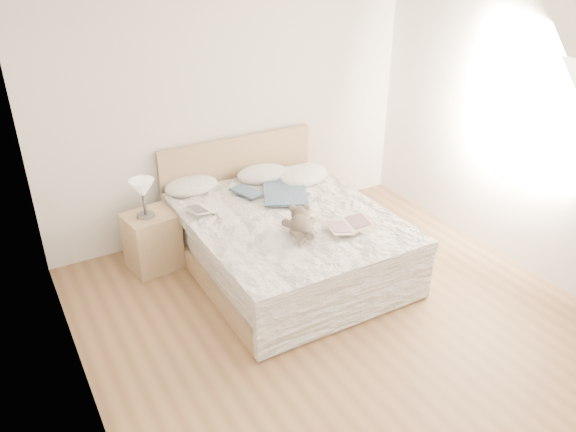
# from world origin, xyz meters

# --- Properties ---
(floor) EXTENTS (4.00, 4.50, 0.00)m
(floor) POSITION_xyz_m (0.00, 0.00, 0.00)
(floor) COLOR brown
(floor) RESTS_ON ground
(wall_back) EXTENTS (4.00, 0.02, 2.70)m
(wall_back) POSITION_xyz_m (0.00, 2.25, 1.35)
(wall_back) COLOR white
(wall_back) RESTS_ON ground
(wall_left) EXTENTS (0.02, 4.50, 2.70)m
(wall_left) POSITION_xyz_m (-2.00, 0.00, 1.35)
(wall_left) COLOR white
(wall_left) RESTS_ON ground
(wall_right) EXTENTS (0.02, 4.50, 2.70)m
(wall_right) POSITION_xyz_m (2.00, 0.00, 1.35)
(wall_right) COLOR white
(wall_right) RESTS_ON ground
(window) EXTENTS (0.02, 1.30, 1.10)m
(window) POSITION_xyz_m (1.99, 0.30, 1.45)
(window) COLOR white
(window) RESTS_ON wall_right
(bed) EXTENTS (1.72, 2.14, 1.00)m
(bed) POSITION_xyz_m (0.00, 1.19, 0.31)
(bed) COLOR tan
(bed) RESTS_ON floor
(nightstand) EXTENTS (0.50, 0.46, 0.56)m
(nightstand) POSITION_xyz_m (-1.09, 1.81, 0.28)
(nightstand) COLOR tan
(nightstand) RESTS_ON floor
(table_lamp) EXTENTS (0.29, 0.29, 0.36)m
(table_lamp) POSITION_xyz_m (-1.12, 1.79, 0.82)
(table_lamp) COLOR #524E47
(table_lamp) RESTS_ON nightstand
(pillow_left) EXTENTS (0.56, 0.40, 0.16)m
(pillow_left) POSITION_xyz_m (-0.57, 2.06, 0.64)
(pillow_left) COLOR white
(pillow_left) RESTS_ON bed
(pillow_middle) EXTENTS (0.62, 0.48, 0.17)m
(pillow_middle) POSITION_xyz_m (0.19, 1.96, 0.64)
(pillow_middle) COLOR white
(pillow_middle) RESTS_ON bed
(pillow_right) EXTENTS (0.69, 0.58, 0.18)m
(pillow_right) POSITION_xyz_m (0.54, 1.73, 0.64)
(pillow_right) COLOR white
(pillow_right) RESTS_ON bed
(blouse) EXTENTS (0.88, 0.90, 0.03)m
(blouse) POSITION_xyz_m (0.18, 1.49, 0.63)
(blouse) COLOR #2E455E
(blouse) RESTS_ON bed
(photo_book) EXTENTS (0.36, 0.28, 0.02)m
(photo_book) POSITION_xyz_m (-0.63, 1.53, 0.63)
(photo_book) COLOR white
(photo_book) RESTS_ON bed
(childrens_book) EXTENTS (0.46, 0.35, 0.03)m
(childrens_book) POSITION_xyz_m (0.32, 0.62, 0.63)
(childrens_book) COLOR #FFF4CA
(childrens_book) RESTS_ON bed
(teddy_bear) EXTENTS (0.36, 0.43, 0.19)m
(teddy_bear) POSITION_xyz_m (-0.12, 0.69, 0.65)
(teddy_bear) COLOR brown
(teddy_bear) RESTS_ON bed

